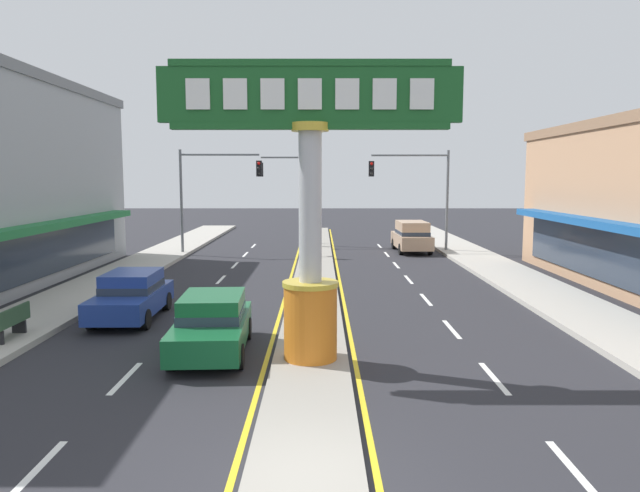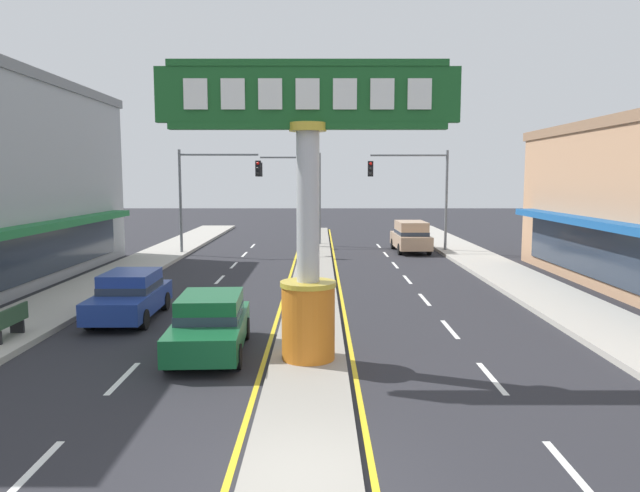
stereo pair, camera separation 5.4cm
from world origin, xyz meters
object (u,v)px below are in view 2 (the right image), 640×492
district_sign (307,212)px  sedan_near_left_lane (129,295)px  traffic_light_median_far (296,183)px  sedan_far_right_lane (209,323)px  traffic_light_right_side (417,183)px  traffic_light_left_side (209,183)px  suv_near_right_lane (410,236)px  street_bench (7,322)px

district_sign → sedan_near_left_lane: bearing=141.3°
traffic_light_median_far → sedan_near_left_lane: traffic_light_median_far is taller
district_sign → sedan_far_right_lane: 4.04m
district_sign → sedan_near_left_lane: 8.10m
traffic_light_right_side → traffic_light_median_far: 8.34m
traffic_light_left_side → traffic_light_right_side: 12.37m
traffic_light_right_side → sedan_far_right_lane: 22.76m
traffic_light_median_far → sedan_far_right_lane: size_ratio=1.42×
district_sign → sedan_near_left_lane: district_sign is taller
traffic_light_right_side → sedan_near_left_lane: size_ratio=1.43×
suv_near_right_lane → street_bench: size_ratio=2.90×
district_sign → sedan_far_right_lane: bearing=160.0°
traffic_light_right_side → suv_near_right_lane: size_ratio=1.34×
suv_near_right_lane → street_bench: bearing=-124.7°
traffic_light_right_side → suv_near_right_lane: 3.31m
suv_near_right_lane → sedan_near_left_lane: suv_near_right_lane is taller
district_sign → traffic_light_left_side: (-6.17, 20.70, 0.50)m
suv_near_right_lane → street_bench: (-14.15, -20.43, -0.34)m
traffic_light_left_side → traffic_light_median_far: (4.93, 4.80, -0.05)m
sedan_far_right_lane → traffic_light_right_side: bearing=67.1°
traffic_light_left_side → suv_near_right_lane: 12.56m
district_sign → sedan_far_right_lane: (-2.59, 0.94, -2.96)m
suv_near_right_lane → sedan_far_right_lane: bearing=-111.8°
traffic_light_left_side → suv_near_right_lane: size_ratio=1.34×
street_bench → sedan_far_right_lane: bearing=-7.4°
traffic_light_median_far → suv_near_right_lane: (7.12, -3.39, -3.21)m
sedan_near_left_lane → suv_near_right_lane: bearing=55.9°
sedan_far_right_lane → suv_near_right_lane: bearing=68.2°
suv_near_right_lane → sedan_near_left_lane: 21.00m
district_sign → traffic_light_right_side: (6.17, 21.66, 0.50)m
traffic_light_left_side → street_bench: bearing=-96.3°
traffic_light_left_side → traffic_light_median_far: 6.88m
district_sign → traffic_light_left_side: district_sign is taller
sedan_far_right_lane → street_bench: 5.73m
sedan_far_right_lane → district_sign: bearing=-20.0°
sedan_far_right_lane → street_bench: sedan_far_right_lane is taller
traffic_light_right_side → sedan_near_left_lane: 21.08m
sedan_near_left_lane → traffic_light_right_side: bearing=54.6°
traffic_light_right_side → street_bench: 24.92m
traffic_light_right_side → street_bench: size_ratio=3.87×
district_sign → traffic_light_median_far: (-1.23, 25.50, 0.45)m
traffic_light_median_far → sedan_far_right_lane: 24.83m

